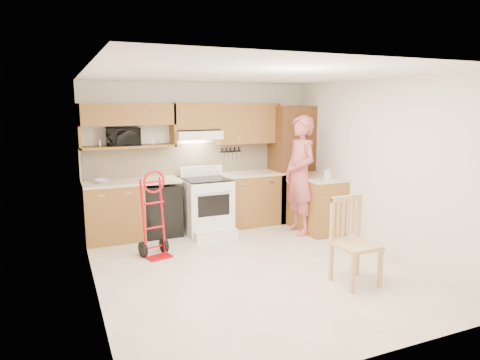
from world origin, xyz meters
TOP-DOWN VIEW (x-y plane):
  - floor at (0.00, 0.00)m, footprint 4.00×4.50m
  - ceiling at (0.00, 0.00)m, footprint 4.00×4.50m
  - wall_back at (0.00, 2.26)m, footprint 4.00×0.02m
  - wall_front at (0.00, -2.26)m, footprint 4.00×0.02m
  - wall_left at (-2.01, 0.00)m, footprint 0.02×4.50m
  - wall_right at (2.01, 0.00)m, footprint 0.02×4.50m
  - backsplash at (0.00, 2.23)m, footprint 3.92×0.03m
  - lower_cab_left at (-1.55, 1.95)m, footprint 0.90×0.60m
  - dishwasher at (-0.80, 1.95)m, footprint 0.60×0.60m
  - lower_cab_right at (0.83, 1.95)m, footprint 1.14×0.60m
  - countertop_left at (-1.25, 1.95)m, footprint 1.50×0.63m
  - countertop_right at (0.83, 1.95)m, footprint 1.14×0.63m
  - cab_return_right at (1.70, 1.15)m, footprint 0.60×1.00m
  - countertop_return at (1.70, 1.15)m, footprint 0.63×1.00m
  - pantry_tall at (1.65, 1.95)m, footprint 0.70×0.60m
  - upper_cab_left at (-1.25, 2.08)m, footprint 1.50×0.33m
  - upper_shelf_mw at (-1.25, 2.08)m, footprint 1.50×0.33m
  - upper_cab_center at (-0.12, 2.08)m, footprint 0.76×0.33m
  - upper_cab_right at (0.83, 2.08)m, footprint 1.14×0.33m
  - range_hood at (-0.12, 2.02)m, footprint 0.76×0.46m
  - knife_strip at (0.55, 2.21)m, footprint 0.40×0.05m
  - microwave at (-1.33, 2.08)m, footprint 0.54×0.39m
  - range at (-0.06, 1.68)m, footprint 0.74×0.98m
  - person at (1.35, 1.12)m, footprint 0.48×0.72m
  - hand_truck at (-1.10, 0.94)m, footprint 0.52×0.49m
  - dining_chair at (0.89, -0.94)m, footprint 0.48×0.53m
  - soap_bottle at (1.70, 0.84)m, footprint 0.12×0.12m
  - bowl at (-1.70, 1.95)m, footprint 0.27×0.27m

SIDE VIEW (x-z plane):
  - floor at x=0.00m, z-range -0.02..0.00m
  - dishwasher at x=-0.80m, z-range 0.00..0.85m
  - lower_cab_left at x=-1.55m, z-range 0.00..0.90m
  - lower_cab_right at x=0.83m, z-range 0.00..0.90m
  - cab_return_right at x=1.70m, z-range 0.00..0.90m
  - dining_chair at x=0.89m, z-range 0.00..1.05m
  - range at x=-0.06m, z-range 0.00..1.09m
  - hand_truck at x=-1.10m, z-range 0.00..1.12m
  - countertop_left at x=-1.25m, z-range 0.90..0.94m
  - countertop_right at x=0.83m, z-range 0.90..0.94m
  - countertop_return at x=1.70m, z-range 0.90..0.94m
  - bowl at x=-1.70m, z-range 0.94..1.00m
  - person at x=1.35m, z-range 0.00..1.96m
  - soap_bottle at x=1.70m, z-range 0.94..1.15m
  - pantry_tall at x=1.65m, z-range 0.00..2.10m
  - backsplash at x=0.00m, z-range 0.92..1.48m
  - knife_strip at x=0.55m, z-range 1.09..1.39m
  - wall_back at x=0.00m, z-range 0.00..2.50m
  - wall_front at x=0.00m, z-range 0.00..2.50m
  - wall_left at x=-2.01m, z-range 0.00..2.50m
  - wall_right at x=2.01m, z-range 0.00..2.50m
  - upper_shelf_mw at x=-1.25m, z-range 1.45..1.49m
  - range_hood at x=-0.12m, z-range 1.56..1.70m
  - microwave at x=-1.33m, z-range 1.49..1.78m
  - upper_cab_right at x=0.83m, z-range 1.45..2.15m
  - upper_cab_center at x=-0.12m, z-range 1.72..2.16m
  - upper_cab_left at x=-1.25m, z-range 1.81..2.15m
  - ceiling at x=0.00m, z-range 2.50..2.52m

